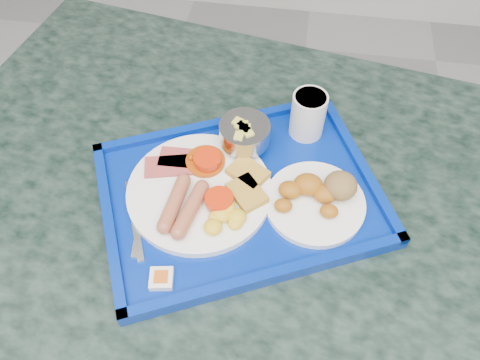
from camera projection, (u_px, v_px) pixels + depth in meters
The scene contains 9 objects.
table at pixel (250, 244), 1.06m from camera, with size 1.48×1.12×0.84m.
tray at pixel (240, 195), 0.87m from camera, with size 0.61×0.54×0.03m.
main_plate at pixel (204, 191), 0.85m from camera, with size 0.27×0.27×0.04m.
bread_plate at pixel (318, 196), 0.84m from camera, with size 0.18×0.18×0.06m.
fruit_bowl at pixel (245, 133), 0.89m from camera, with size 0.10×0.10×0.07m.
juice_cup at pixel (308, 114), 0.92m from camera, with size 0.07×0.07×0.10m.
spoon at pixel (152, 196), 0.86m from camera, with size 0.04×0.17×0.01m.
knife at pixel (134, 219), 0.83m from camera, with size 0.01×0.17×0.00m, color #B5B5B7.
jam_packet at pixel (161, 279), 0.76m from camera, with size 0.04×0.04×0.02m.
Camera 1 is at (-0.04, 0.64, 1.57)m, focal length 35.00 mm.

